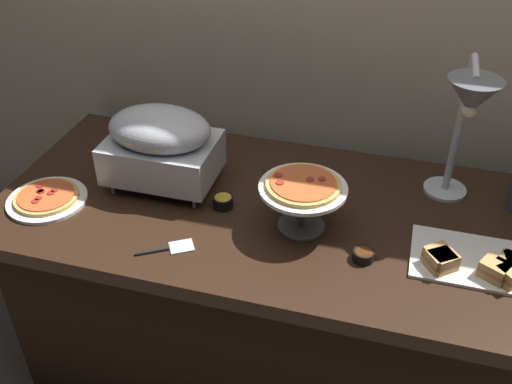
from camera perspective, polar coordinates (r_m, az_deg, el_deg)
ground_plane at (r=2.39m, az=2.70°, el=-16.49°), size 8.00×8.00×0.00m
back_wall at (r=2.09m, az=6.99°, el=16.04°), size 4.40×0.04×2.40m
buffet_table at (r=2.11m, az=2.99°, el=-9.97°), size 1.90×0.84×0.76m
chafing_dish at (r=1.93m, az=-9.28°, el=4.71°), size 0.36×0.25×0.28m
heat_lamp at (r=1.74m, az=20.10°, el=7.71°), size 0.15×0.31×0.48m
pizza_plate_front at (r=2.01m, az=-19.81°, el=-0.58°), size 0.26×0.26×0.03m
pizza_plate_center at (r=1.72m, az=4.61°, el=0.09°), size 0.26×0.26×0.17m
sandwich_platter at (r=1.74m, az=21.61°, el=-6.61°), size 0.37×0.23×0.06m
sauce_cup_near at (r=1.69m, az=10.49°, el=-6.09°), size 0.06×0.06×0.03m
sauce_cup_far at (r=1.86m, az=-3.24°, el=-0.93°), size 0.07×0.07×0.04m
serving_spatula at (r=1.73m, az=-8.65°, el=-5.52°), size 0.16×0.12×0.01m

